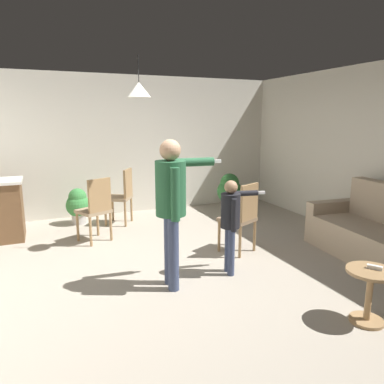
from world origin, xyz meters
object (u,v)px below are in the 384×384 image
object	(u,v)px
person_child	(231,217)
dining_chair_by_counter	(242,215)
potted_plant_by_wall	(78,204)
potted_plant_corner	(230,191)
couch_floral	(376,235)
side_table_by_couch	(370,290)
spare_remote_on_table	(375,267)
dining_chair_near_wall	(96,207)
dining_chair_centre_back	(122,194)
person_adult	(172,198)

from	to	relation	value
person_child	dining_chair_by_counter	distance (m)	0.76
potted_plant_by_wall	potted_plant_corner	bearing A→B (deg)	-4.39
couch_floral	person_child	distance (m)	2.11
side_table_by_couch	spare_remote_on_table	distance (m)	0.21
potted_plant_corner	dining_chair_by_counter	bearing A→B (deg)	-114.14
potted_plant_corner	spare_remote_on_table	bearing A→B (deg)	-100.10
couch_floral	person_child	world-z (taller)	person_child
potted_plant_corner	potted_plant_by_wall	world-z (taller)	potted_plant_corner
spare_remote_on_table	couch_floral	bearing A→B (deg)	40.08
person_child	spare_remote_on_table	bearing A→B (deg)	35.71
person_child	potted_plant_by_wall	distance (m)	3.32
dining_chair_by_counter	potted_plant_corner	xyz separation A→B (m)	(0.96, 2.14, -0.12)
person_child	potted_plant_by_wall	bearing A→B (deg)	-142.42
spare_remote_on_table	potted_plant_by_wall	bearing A→B (deg)	116.75
dining_chair_by_counter	dining_chair_near_wall	world-z (taller)	same
dining_chair_near_wall	dining_chair_centre_back	bearing A→B (deg)	30.04
couch_floral	potted_plant_by_wall	distance (m)	4.82
potted_plant_by_wall	spare_remote_on_table	size ratio (longest dim) A/B	5.00
couch_floral	dining_chair_by_counter	distance (m)	1.81
side_table_by_couch	dining_chair_near_wall	world-z (taller)	dining_chair_near_wall
couch_floral	dining_chair_near_wall	distance (m)	4.00
dining_chair_near_wall	couch_floral	bearing A→B (deg)	-57.54
spare_remote_on_table	person_adult	bearing A→B (deg)	136.60
dining_chair_by_counter	person_adult	bearing A→B (deg)	-178.38
potted_plant_by_wall	dining_chair_centre_back	bearing A→B (deg)	-21.75
person_adult	potted_plant_corner	xyz separation A→B (m)	(2.21, 2.77, -0.60)
dining_chair_by_counter	potted_plant_corner	distance (m)	2.35
person_adult	dining_chair_near_wall	world-z (taller)	person_adult
dining_chair_by_counter	person_child	bearing A→B (deg)	-155.58
person_child	potted_plant_corner	world-z (taller)	person_child
dining_chair_near_wall	person_adult	bearing A→B (deg)	-98.46
person_child	potted_plant_corner	size ratio (longest dim) A/B	1.48
couch_floral	side_table_by_couch	bearing A→B (deg)	133.92
side_table_by_couch	spare_remote_on_table	bearing A→B (deg)	3.44
couch_floral	dining_chair_near_wall	world-z (taller)	same
side_table_by_couch	person_child	world-z (taller)	person_child
couch_floral	side_table_by_couch	size ratio (longest dim) A/B	3.58
potted_plant_corner	dining_chair_near_wall	bearing A→B (deg)	-162.06
potted_plant_corner	spare_remote_on_table	world-z (taller)	potted_plant_corner
dining_chair_centre_back	person_adult	bearing A→B (deg)	-149.48
person_adult	potted_plant_corner	bearing A→B (deg)	146.34
potted_plant_corner	spare_remote_on_table	size ratio (longest dim) A/B	6.00
side_table_by_couch	person_child	bearing A→B (deg)	114.25
potted_plant_corner	potted_plant_by_wall	xyz separation A→B (m)	(-2.95, 0.23, -0.07)
spare_remote_on_table	side_table_by_couch	bearing A→B (deg)	-176.56
person_child	potted_plant_corner	distance (m)	3.07
dining_chair_by_counter	dining_chair_centre_back	bearing A→B (deg)	95.87
side_table_by_couch	dining_chair_near_wall	bearing A→B (deg)	121.55
person_adult	potted_plant_corner	distance (m)	3.59
person_adult	potted_plant_by_wall	xyz separation A→B (m)	(-0.75, 3.00, -0.67)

